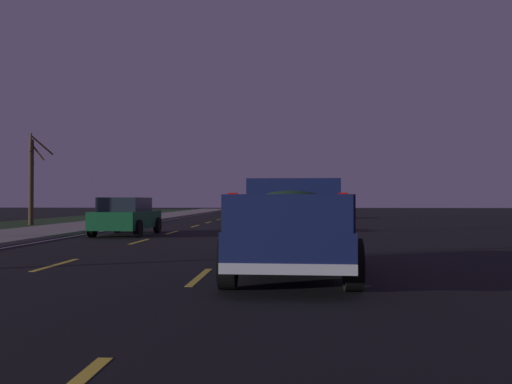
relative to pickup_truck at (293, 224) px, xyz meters
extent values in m
plane|color=black|center=(17.26, 3.50, -0.98)|extent=(144.00, 144.00, 0.00)
cube|color=gray|center=(17.26, 10.95, -0.92)|extent=(108.00, 4.00, 0.12)
cube|color=yellow|center=(-0.40, 1.75, -0.98)|extent=(2.40, 0.14, 0.01)
cube|color=yellow|center=(6.25, 1.75, -0.98)|extent=(2.40, 0.14, 0.01)
cube|color=yellow|center=(12.76, 1.75, -0.98)|extent=(2.40, 0.14, 0.01)
cube|color=yellow|center=(18.10, 1.75, -0.98)|extent=(2.40, 0.14, 0.01)
cube|color=yellow|center=(24.25, 1.75, -0.98)|extent=(2.40, 0.14, 0.01)
cube|color=yellow|center=(30.44, 1.75, -0.98)|extent=(2.40, 0.14, 0.01)
cube|color=yellow|center=(36.98, 1.75, -0.98)|extent=(2.40, 0.14, 0.01)
cube|color=yellow|center=(43.77, 1.75, -0.98)|extent=(2.40, 0.14, 0.01)
cube|color=yellow|center=(50.47, 1.75, -0.98)|extent=(2.40, 0.14, 0.01)
cube|color=yellow|center=(56.64, 1.75, -0.98)|extent=(2.40, 0.14, 0.01)
cube|color=yellow|center=(63.47, 1.75, -0.98)|extent=(2.40, 0.14, 0.01)
cube|color=yellow|center=(68.54, 1.75, -0.98)|extent=(2.40, 0.14, 0.01)
cube|color=yellow|center=(1.33, 5.25, -0.98)|extent=(2.40, 0.14, 0.01)
cube|color=yellow|center=(8.22, 5.25, -0.98)|extent=(2.40, 0.14, 0.01)
cube|color=yellow|center=(13.61, 5.25, -0.98)|extent=(2.40, 0.14, 0.01)
cube|color=yellow|center=(19.60, 5.25, -0.98)|extent=(2.40, 0.14, 0.01)
cube|color=yellow|center=(24.63, 5.25, -0.98)|extent=(2.40, 0.14, 0.01)
cube|color=yellow|center=(29.79, 5.25, -0.98)|extent=(2.40, 0.14, 0.01)
cube|color=yellow|center=(36.70, 5.25, -0.98)|extent=(2.40, 0.14, 0.01)
cube|color=yellow|center=(42.98, 5.25, -0.98)|extent=(2.40, 0.14, 0.01)
cube|color=yellow|center=(48.49, 5.25, -0.98)|extent=(2.40, 0.14, 0.01)
cube|color=yellow|center=(54.57, 5.25, -0.98)|extent=(2.40, 0.14, 0.01)
cube|color=yellow|center=(61.31, 5.25, -0.98)|extent=(2.40, 0.14, 0.01)
cube|color=yellow|center=(67.25, 5.25, -0.98)|extent=(2.40, 0.14, 0.01)
cube|color=silver|center=(17.26, 8.65, -0.98)|extent=(108.00, 0.14, 0.01)
cube|color=#141E4C|center=(-0.06, 0.00, -0.31)|extent=(5.47, 2.20, 0.60)
cube|color=#141E4C|center=(1.13, -0.04, 0.44)|extent=(2.23, 1.92, 0.90)
cube|color=#1E2833|center=(0.08, 0.00, 0.49)|extent=(0.09, 1.44, 0.50)
cube|color=#141E4C|center=(-1.10, 0.98, 0.27)|extent=(3.02, 0.19, 0.56)
cube|color=#141E4C|center=(-1.17, -0.90, 0.27)|extent=(3.02, 0.19, 0.56)
cube|color=#141E4C|center=(-2.72, 0.10, 0.27)|extent=(0.15, 1.88, 0.56)
cube|color=silver|center=(-2.72, 0.10, -0.53)|extent=(0.19, 2.00, 0.16)
cube|color=red|center=(-2.68, 0.90, 0.47)|extent=(0.07, 0.14, 0.20)
cube|color=red|center=(-2.74, -0.70, 0.47)|extent=(0.07, 0.14, 0.20)
ellipsoid|color=#193823|center=(-1.14, 0.04, 0.31)|extent=(2.65, 1.61, 0.64)
sphere|color=silver|center=(-0.62, 0.38, 0.17)|extent=(0.40, 0.40, 0.40)
sphere|color=beige|center=(-1.75, -0.24, 0.15)|extent=(0.34, 0.34, 0.34)
cylinder|color=black|center=(1.76, 0.94, -0.56)|extent=(0.84, 0.28, 0.84)
cylinder|color=black|center=(1.69, -1.06, -0.56)|extent=(0.84, 0.28, 0.84)
cylinder|color=black|center=(-1.80, 1.07, -0.56)|extent=(0.84, 0.28, 0.84)
cylinder|color=black|center=(-1.88, -0.93, -0.56)|extent=(0.84, 0.28, 0.84)
cube|color=black|center=(30.27, 3.50, -0.35)|extent=(4.43, 1.88, 0.70)
cube|color=#1E2833|center=(30.02, 3.49, 0.28)|extent=(2.49, 1.63, 0.56)
cylinder|color=black|center=(31.75, 4.42, -0.64)|extent=(0.68, 0.22, 0.68)
cylinder|color=black|center=(31.78, 2.62, -0.64)|extent=(0.68, 0.22, 0.68)
cylinder|color=black|center=(28.76, 4.37, -0.64)|extent=(0.68, 0.22, 0.68)
cylinder|color=black|center=(28.79, 2.57, -0.64)|extent=(0.68, 0.22, 0.68)
cube|color=red|center=(28.12, 3.46, -0.30)|extent=(0.11, 1.51, 0.10)
cube|color=#14592D|center=(11.79, 6.76, -0.35)|extent=(4.42, 1.85, 0.70)
cube|color=#1E2833|center=(11.54, 6.76, 0.28)|extent=(2.48, 1.61, 0.56)
cylinder|color=black|center=(13.30, 7.64, -0.64)|extent=(0.68, 0.22, 0.68)
cylinder|color=black|center=(13.28, 5.84, -0.64)|extent=(0.68, 0.22, 0.68)
cylinder|color=black|center=(10.31, 7.68, -0.64)|extent=(0.68, 0.22, 0.68)
cylinder|color=black|center=(10.29, 5.88, -0.64)|extent=(0.68, 0.22, 0.68)
cube|color=red|center=(9.64, 6.78, -0.30)|extent=(0.10, 1.51, 0.10)
cylinder|color=#423323|center=(20.34, 14.89, 1.47)|extent=(0.28, 0.28, 4.91)
cylinder|color=#423323|center=(19.92, 14.72, 3.73)|extent=(0.93, 0.47, 1.19)
cylinder|color=#423323|center=(20.40, 14.55, 3.22)|extent=(0.19, 0.77, 1.01)
cylinder|color=#423323|center=(20.95, 14.54, 3.66)|extent=(1.22, 0.89, 1.11)
cylinder|color=#423323|center=(20.64, 14.97, 3.09)|extent=(0.68, 0.26, 1.14)
camera|label=1|loc=(-10.78, 0.07, 0.47)|focal=39.09mm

